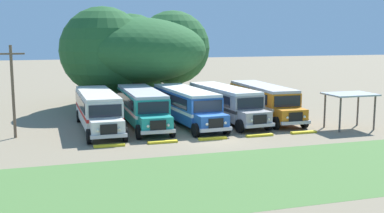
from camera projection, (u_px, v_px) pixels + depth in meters
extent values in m
plane|color=#84755B|center=(211.00, 138.00, 32.81)|extent=(220.00, 220.00, 0.00)
cube|color=#4C7538|center=(267.00, 173.00, 24.62)|extent=(80.00, 9.68, 0.01)
cube|color=silver|center=(97.00, 108.00, 36.20)|extent=(2.61, 9.23, 2.10)
cube|color=red|center=(97.00, 110.00, 36.23)|extent=(2.64, 9.25, 0.24)
cube|color=black|center=(113.00, 101.00, 36.80)|extent=(0.13, 8.00, 0.80)
cube|color=black|center=(80.00, 102.00, 36.02)|extent=(0.13, 8.00, 0.80)
cube|color=beige|center=(97.00, 93.00, 36.03)|extent=(2.52, 9.13, 0.22)
cube|color=silver|center=(107.00, 128.00, 31.30)|extent=(2.22, 1.43, 1.05)
cube|color=black|center=(109.00, 130.00, 30.60)|extent=(1.10, 0.11, 0.70)
cube|color=#B7B7BC|center=(109.00, 136.00, 30.63)|extent=(2.40, 0.23, 0.24)
cube|color=black|center=(105.00, 111.00, 31.77)|extent=(2.20, 0.09, 0.84)
cube|color=red|center=(91.00, 102.00, 40.57)|extent=(0.90, 0.07, 1.30)
sphere|color=#EAE5C6|center=(120.00, 129.00, 30.76)|extent=(0.20, 0.20, 0.20)
sphere|color=#EAE5C6|center=(98.00, 130.00, 30.34)|extent=(0.20, 0.20, 0.20)
cylinder|color=black|center=(125.00, 134.00, 31.84)|extent=(0.29, 1.00, 1.00)
cylinder|color=black|center=(89.00, 137.00, 31.11)|extent=(0.29, 1.00, 1.00)
cylinder|color=black|center=(108.00, 115.00, 39.55)|extent=(0.29, 1.00, 1.00)
cylinder|color=black|center=(79.00, 116.00, 38.82)|extent=(0.29, 1.00, 1.00)
cube|color=teal|center=(141.00, 105.00, 37.62)|extent=(2.58, 9.22, 2.10)
cube|color=white|center=(141.00, 108.00, 37.64)|extent=(2.61, 9.24, 0.24)
cube|color=black|center=(156.00, 98.00, 38.19)|extent=(0.11, 8.00, 0.80)
cube|color=black|center=(125.00, 99.00, 37.46)|extent=(0.11, 8.00, 0.80)
cube|color=#B2B2B7|center=(141.00, 91.00, 37.44)|extent=(2.50, 9.12, 0.22)
cube|color=teal|center=(156.00, 124.00, 32.68)|extent=(2.21, 1.42, 1.05)
cube|color=black|center=(158.00, 126.00, 31.97)|extent=(1.10, 0.11, 0.70)
cube|color=#B7B7BC|center=(158.00, 132.00, 32.00)|extent=(2.40, 0.22, 0.24)
cube|color=black|center=(154.00, 108.00, 33.16)|extent=(2.20, 0.08, 0.84)
cube|color=white|center=(132.00, 99.00, 42.01)|extent=(0.90, 0.07, 1.30)
sphere|color=#EAE5C6|center=(168.00, 125.00, 32.13)|extent=(0.20, 0.20, 0.20)
sphere|color=#EAE5C6|center=(148.00, 126.00, 31.73)|extent=(0.20, 0.20, 0.20)
cylinder|color=black|center=(172.00, 130.00, 33.19)|extent=(0.29, 1.00, 1.00)
cylinder|color=black|center=(138.00, 132.00, 32.51)|extent=(0.29, 1.00, 1.00)
cylinder|color=black|center=(149.00, 112.00, 40.96)|extent=(0.29, 1.00, 1.00)
cylinder|color=black|center=(121.00, 113.00, 40.27)|extent=(0.29, 1.00, 1.00)
cube|color=#23519E|center=(185.00, 104.00, 38.20)|extent=(3.18, 9.36, 2.10)
cube|color=silver|center=(185.00, 106.00, 38.22)|extent=(3.21, 9.38, 0.24)
cube|color=black|center=(198.00, 97.00, 38.86)|extent=(0.64, 7.98, 0.80)
cube|color=black|center=(169.00, 99.00, 37.94)|extent=(0.64, 7.98, 0.80)
cube|color=silver|center=(185.00, 90.00, 38.02)|extent=(3.09, 9.26, 0.22)
cube|color=#23519E|center=(212.00, 122.00, 33.40)|extent=(2.30, 1.56, 1.05)
cube|color=black|center=(216.00, 123.00, 32.72)|extent=(1.10, 0.18, 0.70)
cube|color=#B7B7BC|center=(216.00, 130.00, 32.75)|extent=(2.41, 0.38, 0.24)
cube|color=black|center=(208.00, 106.00, 33.86)|extent=(2.20, 0.22, 0.84)
cube|color=silver|center=(167.00, 99.00, 42.46)|extent=(0.90, 0.13, 1.30)
sphere|color=#EAE5C6|center=(225.00, 123.00, 32.93)|extent=(0.20, 0.20, 0.20)
sphere|color=#EAE5C6|center=(207.00, 124.00, 32.42)|extent=(0.20, 0.20, 0.20)
cylinder|color=black|center=(226.00, 128.00, 34.01)|extent=(0.35, 1.02, 1.00)
cylinder|color=black|center=(195.00, 130.00, 33.14)|extent=(0.35, 1.02, 1.00)
cylinder|color=black|center=(186.00, 111.00, 41.55)|extent=(0.35, 1.02, 1.00)
cylinder|color=black|center=(160.00, 112.00, 40.68)|extent=(0.35, 1.02, 1.00)
cube|color=#9E9993|center=(223.00, 102.00, 39.63)|extent=(3.29, 9.38, 2.10)
cube|color=#282828|center=(223.00, 104.00, 39.65)|extent=(3.32, 9.41, 0.24)
cube|color=black|center=(235.00, 95.00, 40.30)|extent=(0.74, 7.97, 0.80)
cube|color=black|center=(208.00, 96.00, 39.35)|extent=(0.74, 7.97, 0.80)
cube|color=silver|center=(223.00, 88.00, 39.45)|extent=(3.20, 9.28, 0.22)
cube|color=#9E9993|center=(255.00, 118.00, 34.86)|extent=(2.31, 1.59, 1.05)
cube|color=black|center=(260.00, 120.00, 34.18)|extent=(1.10, 0.20, 0.70)
cube|color=#B7B7BC|center=(260.00, 126.00, 34.21)|extent=(2.41, 0.41, 0.24)
cube|color=black|center=(251.00, 103.00, 35.32)|extent=(2.20, 0.25, 0.84)
cube|color=#282828|center=(201.00, 96.00, 43.87)|extent=(0.90, 0.14, 1.30)
sphere|color=#EAE5C6|center=(269.00, 119.00, 34.39)|extent=(0.20, 0.20, 0.20)
sphere|color=#EAE5C6|center=(252.00, 120.00, 33.87)|extent=(0.20, 0.20, 0.20)
cylinder|color=black|center=(268.00, 124.00, 35.48)|extent=(0.37, 1.02, 1.00)
cylinder|color=black|center=(240.00, 126.00, 34.58)|extent=(0.37, 1.02, 1.00)
cylinder|color=black|center=(221.00, 108.00, 42.98)|extent=(0.37, 1.02, 1.00)
cylinder|color=black|center=(196.00, 110.00, 42.08)|extent=(0.37, 1.02, 1.00)
cube|color=orange|center=(262.00, 100.00, 40.89)|extent=(2.73, 9.26, 2.10)
cube|color=white|center=(262.00, 102.00, 40.91)|extent=(2.76, 9.28, 0.24)
cube|color=black|center=(274.00, 93.00, 41.44)|extent=(0.24, 8.00, 0.80)
cube|color=black|center=(247.00, 94.00, 40.76)|extent=(0.24, 8.00, 0.80)
cube|color=#B2B2B7|center=(263.00, 86.00, 40.71)|extent=(2.64, 9.16, 0.22)
cube|color=orange|center=(291.00, 116.00, 35.93)|extent=(2.23, 1.45, 1.05)
cube|color=black|center=(296.00, 117.00, 35.22)|extent=(1.10, 0.13, 0.70)
cube|color=#B7B7BC|center=(296.00, 123.00, 35.25)|extent=(2.40, 0.26, 0.24)
cube|color=black|center=(287.00, 101.00, 36.41)|extent=(2.20, 0.11, 0.84)
cube|color=white|center=(242.00, 94.00, 45.30)|extent=(0.90, 0.08, 1.30)
sphere|color=#EAE5C6|center=(305.00, 117.00, 35.36)|extent=(0.20, 0.20, 0.20)
sphere|color=#EAE5C6|center=(288.00, 118.00, 34.98)|extent=(0.20, 0.20, 0.20)
cylinder|color=black|center=(304.00, 122.00, 36.43)|extent=(0.30, 1.01, 1.00)
cylinder|color=black|center=(276.00, 123.00, 35.78)|extent=(0.30, 1.01, 1.00)
cylinder|color=black|center=(261.00, 106.00, 44.22)|extent=(0.30, 1.01, 1.00)
cylinder|color=black|center=(237.00, 107.00, 43.58)|extent=(0.30, 1.01, 1.00)
cube|color=yellow|center=(109.00, 146.00, 30.38)|extent=(2.00, 0.36, 0.15)
cube|color=yellow|center=(163.00, 142.00, 31.41)|extent=(2.00, 0.36, 0.15)
cube|color=yellow|center=(213.00, 139.00, 32.45)|extent=(2.00, 0.36, 0.15)
cube|color=yellow|center=(260.00, 135.00, 33.48)|extent=(2.00, 0.36, 0.15)
cube|color=yellow|center=(304.00, 132.00, 34.51)|extent=(2.00, 0.36, 0.15)
cylinder|color=brown|center=(138.00, 91.00, 46.93)|extent=(0.87, 0.87, 3.22)
ellipsoid|color=#235628|center=(137.00, 50.00, 46.33)|extent=(13.63, 12.91, 6.37)
sphere|color=#235628|center=(173.00, 48.00, 49.16)|extent=(7.65, 7.65, 7.65)
sphere|color=#235628|center=(104.00, 50.00, 44.37)|extent=(8.18, 8.18, 8.18)
sphere|color=#235628|center=(131.00, 56.00, 49.74)|extent=(8.73, 8.73, 8.73)
cylinder|color=brown|center=(13.00, 92.00, 32.59)|extent=(0.20, 0.20, 6.44)
cube|color=brown|center=(11.00, 54.00, 32.20)|extent=(1.80, 0.12, 0.12)
cylinder|color=brown|center=(374.00, 113.00, 35.56)|extent=(0.14, 0.14, 2.60)
cylinder|color=brown|center=(340.00, 115.00, 34.68)|extent=(0.14, 0.14, 2.60)
cylinder|color=brown|center=(358.00, 109.00, 37.45)|extent=(0.14, 0.14, 2.60)
cylinder|color=brown|center=(325.00, 111.00, 36.57)|extent=(0.14, 0.14, 2.60)
cube|color=#9EA3A8|center=(350.00, 94.00, 35.86)|extent=(3.60, 2.60, 0.12)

